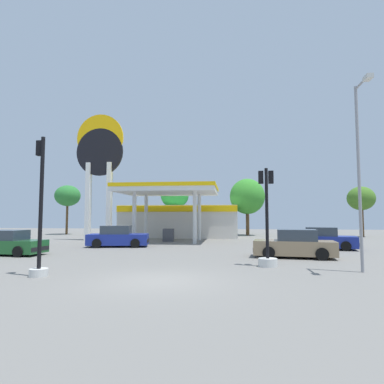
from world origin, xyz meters
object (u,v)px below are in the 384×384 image
tree_3 (361,199)px  car_0 (323,239)px  car_3 (294,245)px  tree_1 (175,196)px  station_pole_sign (100,160)px  car_2 (118,237)px  traffic_signal_0 (40,227)px  tree_2 (247,197)px  corner_streetlamp (360,159)px  tree_0 (68,196)px  car_1 (9,244)px  traffic_signal_1 (267,237)px

tree_3 → car_0: bearing=-119.1°
car_0 → car_3: car_3 is taller
tree_1 → station_pole_sign: bearing=-119.5°
car_3 → tree_3: tree_3 is taller
car_2 → car_0: bearing=0.0°
car_2 → traffic_signal_0: (1.07, -11.30, 1.07)m
station_pole_sign → tree_2: 16.92m
traffic_signal_0 → corner_streetlamp: size_ratio=0.69×
traffic_signal_0 → tree_0: bearing=116.1°
car_3 → tree_1: tree_1 is taller
car_1 → tree_3: tree_3 is taller
traffic_signal_0 → car_2: bearing=95.4°
traffic_signal_0 → tree_2: (8.81, 26.48, 2.67)m
tree_1 → tree_2: bearing=-2.1°
car_3 → traffic_signal_1: (-1.73, -3.21, 0.61)m
traffic_signal_0 → tree_3: size_ratio=0.96×
car_0 → corner_streetlamp: bearing=-96.1°
car_3 → car_1: bearing=-177.3°
traffic_signal_0 → traffic_signal_1: traffic_signal_0 is taller
traffic_signal_0 → traffic_signal_1: (8.49, 3.36, -0.48)m
car_0 → tree_1: 20.37m
car_1 → tree_2: 25.37m
car_0 → corner_streetlamp: 10.00m
tree_3 → corner_streetlamp: bearing=-110.7°
car_1 → corner_streetlamp: bearing=-12.1°
car_2 → traffic_signal_0: traffic_signal_0 is taller
tree_0 → corner_streetlamp: size_ratio=0.80×
car_3 → tree_0: 30.19m
tree_1 → car_0: bearing=-50.8°
car_2 → tree_1: (1.38, 15.49, 3.88)m
car_2 → tree_2: (9.88, 15.18, 3.74)m
car_0 → tree_2: bearing=105.3°
tree_0 → tree_1: (12.97, 0.91, -0.05)m
traffic_signal_1 → tree_1: bearing=109.2°
traffic_signal_0 → tree_3: bearing=50.6°
tree_0 → traffic_signal_0: bearing=-63.9°
tree_0 → tree_3: tree_0 is taller
tree_0 → car_3: bearing=-40.2°
car_0 → tree_0: (-25.61, 14.57, 3.96)m
corner_streetlamp → traffic_signal_0: bearing=-170.1°
car_1 → tree_0: bearing=109.8°
car_0 → car_3: (-2.73, -4.74, 0.01)m
corner_streetlamp → car_0: bearing=83.9°
car_0 → car_2: size_ratio=0.97×
traffic_signal_1 → tree_2: (0.32, 23.13, 3.14)m
car_3 → tree_2: 20.31m
car_1 → tree_2: bearing=55.4°
car_3 → tree_2: bearing=94.1°
tree_1 → tree_3: tree_1 is taller
corner_streetlamp → car_3: bearing=111.4°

